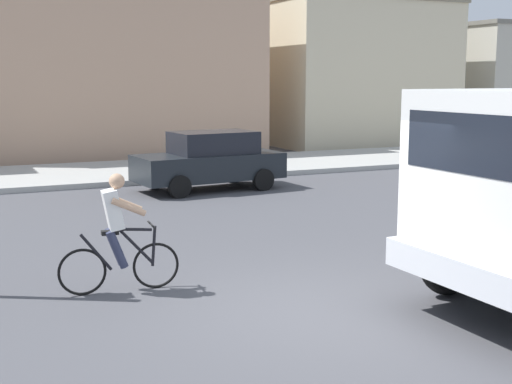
# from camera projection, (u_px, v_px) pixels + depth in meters

# --- Properties ---
(ground_plane) EXTENTS (120.00, 120.00, 0.00)m
(ground_plane) POSITION_uv_depth(u_px,v_px,m) (318.00, 310.00, 9.21)
(ground_plane) COLOR #4C4C51
(sidewalk_far) EXTENTS (80.00, 5.00, 0.16)m
(sidewalk_far) POSITION_uv_depth(u_px,v_px,m) (97.00, 173.00, 21.83)
(sidewalk_far) COLOR #ADADA8
(sidewalk_far) RESTS_ON ground
(cyclist) EXTENTS (1.73, 0.51, 1.72)m
(cyclist) POSITION_uv_depth(u_px,v_px,m) (118.00, 233.00, 9.87)
(cyclist) COLOR black
(cyclist) RESTS_ON ground
(car_red_near) EXTENTS (4.14, 2.16, 1.60)m
(car_red_near) POSITION_uv_depth(u_px,v_px,m) (210.00, 160.00, 19.00)
(car_red_near) COLOR #1E2328
(car_red_near) RESTS_ON ground
(building_mid_block) EXTENTS (11.96, 7.16, 6.66)m
(building_mid_block) POSITION_uv_depth(u_px,v_px,m) (100.00, 70.00, 27.90)
(building_mid_block) COLOR tan
(building_mid_block) RESTS_ON ground
(building_corner_right) EXTENTS (8.32, 7.15, 6.52)m
(building_corner_right) POSITION_uv_depth(u_px,v_px,m) (347.00, 73.00, 32.72)
(building_corner_right) COLOR beige
(building_corner_right) RESTS_ON ground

